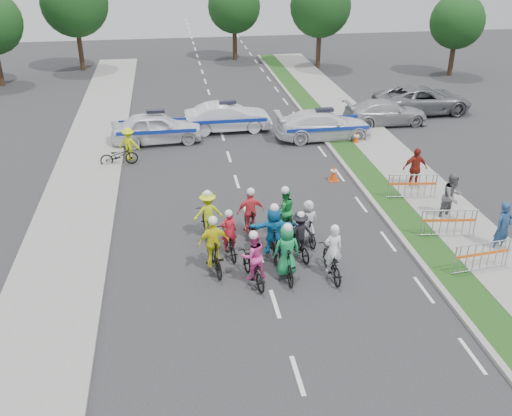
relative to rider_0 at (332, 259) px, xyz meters
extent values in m
plane|color=#28282B|center=(-2.03, -1.22, -0.61)|extent=(90.00, 90.00, 0.00)
cube|color=gray|center=(3.07, 3.78, -0.55)|extent=(0.20, 60.00, 0.12)
cube|color=#224014|center=(3.77, 3.78, -0.56)|extent=(1.20, 60.00, 0.11)
cube|color=gray|center=(5.57, 3.78, -0.55)|extent=(2.40, 60.00, 0.13)
cube|color=gray|center=(-8.53, 3.78, -0.55)|extent=(3.00, 60.00, 0.13)
imported|color=black|center=(0.00, 0.01, -0.14)|extent=(0.66, 1.83, 0.96)
imported|color=white|center=(0.00, -0.04, 0.36)|extent=(0.59, 0.39, 1.59)
sphere|color=white|center=(0.00, -0.09, 1.10)|extent=(0.28, 0.28, 0.28)
imported|color=black|center=(-1.43, 0.15, -0.06)|extent=(0.58, 1.87, 1.12)
imported|color=#1C9A52|center=(-1.43, 0.10, 0.40)|extent=(0.83, 0.56, 1.67)
sphere|color=white|center=(-1.43, 0.05, 1.19)|extent=(0.29, 0.29, 0.29)
imported|color=black|center=(-2.49, 0.03, -0.14)|extent=(0.98, 1.90, 0.95)
imported|color=#EE429C|center=(-2.49, -0.02, 0.36)|extent=(0.87, 0.74, 1.58)
sphere|color=white|center=(-2.49, -0.07, 1.10)|extent=(0.27, 0.27, 0.27)
imported|color=black|center=(-3.61, 0.91, -0.05)|extent=(0.82, 1.95, 1.13)
imported|color=#F7F31A|center=(-3.61, 0.86, 0.42)|extent=(1.05, 0.56, 1.70)
sphere|color=white|center=(-3.61, 0.81, 1.22)|extent=(0.29, 0.29, 0.29)
imported|color=black|center=(-0.74, 1.37, -0.18)|extent=(0.85, 1.73, 0.87)
imported|color=black|center=(-0.74, 1.32, 0.29)|extent=(1.01, 0.69, 1.45)
sphere|color=white|center=(-0.74, 1.27, 0.95)|extent=(0.25, 0.25, 0.25)
imported|color=black|center=(-1.59, 1.48, -0.05)|extent=(0.67, 1.92, 1.13)
imported|color=#1B8ACC|center=(-1.59, 1.43, 0.42)|extent=(1.61, 0.62, 1.70)
sphere|color=white|center=(-1.59, 1.38, 1.22)|extent=(0.29, 0.29, 0.29)
imported|color=black|center=(-3.03, 1.80, -0.17)|extent=(0.80, 1.74, 0.88)
imported|color=red|center=(-3.03, 1.75, 0.30)|extent=(0.58, 0.42, 1.47)
sphere|color=white|center=(-3.03, 1.70, 0.97)|extent=(0.25, 0.25, 0.25)
imported|color=black|center=(-0.26, 2.20, -0.14)|extent=(0.66, 1.62, 0.95)
imported|color=silver|center=(-0.26, 2.15, 0.27)|extent=(0.75, 0.54, 1.42)
sphere|color=white|center=(-0.26, 2.10, 0.92)|extent=(0.25, 0.25, 0.25)
imported|color=black|center=(-0.96, 2.84, -0.12)|extent=(1.03, 1.99, 1.00)
imported|color=green|center=(-0.96, 2.79, 0.40)|extent=(0.92, 0.78, 1.66)
sphere|color=white|center=(-0.96, 2.74, 1.18)|extent=(0.29, 0.29, 0.29)
imported|color=black|center=(-2.13, 2.95, -0.07)|extent=(0.69, 1.86, 1.10)
imported|color=#F8444F|center=(-2.13, 2.90, 0.39)|extent=(1.00, 0.49, 1.64)
sphere|color=white|center=(-2.13, 2.85, 1.16)|extent=(0.28, 0.28, 0.28)
imported|color=black|center=(-3.61, 3.13, -0.14)|extent=(0.92, 1.89, 0.95)
imported|color=#D4F71A|center=(-3.61, 3.08, 0.36)|extent=(1.11, 0.75, 1.59)
sphere|color=white|center=(-3.61, 3.03, 1.10)|extent=(0.28, 0.28, 0.28)
imported|color=white|center=(-5.38, 13.38, 0.16)|extent=(4.69, 2.15, 1.56)
imported|color=white|center=(-1.63, 14.64, 0.14)|extent=(4.61, 1.73, 1.50)
imported|color=white|center=(3.12, 12.68, 0.11)|extent=(5.01, 2.06, 1.45)
imported|color=#A5A5AA|center=(7.13, 14.46, 0.06)|extent=(4.67, 1.95, 1.35)
imported|color=slate|center=(10.03, 16.16, 0.17)|extent=(5.78, 2.85, 1.58)
imported|color=navy|center=(6.04, 0.60, 0.29)|extent=(0.75, 0.60, 1.81)
imported|color=slate|center=(5.41, 3.03, 0.32)|extent=(1.12, 1.01, 1.87)
imported|color=maroon|center=(5.21, 5.95, 0.29)|extent=(1.06, 0.46, 1.80)
imported|color=#DBEF0C|center=(-6.67, 11.16, 0.16)|extent=(1.14, 0.88, 1.55)
cube|color=#F24C0C|center=(2.15, 7.27, -0.60)|extent=(0.40, 0.40, 0.03)
cone|color=#F24C0C|center=(2.15, 7.27, -0.26)|extent=(0.36, 0.36, 0.70)
cylinder|color=silver|center=(2.15, 7.27, -0.16)|extent=(0.29, 0.29, 0.08)
cube|color=#F24C0C|center=(4.52, 11.51, -0.60)|extent=(0.40, 0.40, 0.03)
cone|color=#F24C0C|center=(4.52, 11.51, -0.26)|extent=(0.36, 0.36, 0.70)
cylinder|color=silver|center=(4.52, 11.51, -0.16)|extent=(0.29, 0.29, 0.08)
imported|color=black|center=(-7.13, 10.54, -0.16)|extent=(1.78, 0.83, 0.90)
cylinder|color=#382619|center=(6.97, 28.78, 1.01)|extent=(0.36, 0.36, 3.25)
sphere|color=#133D17|center=(6.97, 28.78, 3.94)|extent=(4.55, 4.55, 4.55)
cylinder|color=#382619|center=(15.97, 24.78, 0.76)|extent=(0.36, 0.36, 2.75)
sphere|color=#133D17|center=(15.97, 24.78, 3.24)|extent=(3.85, 3.85, 3.85)
cylinder|color=#382619|center=(-11.03, 30.78, 1.14)|extent=(0.36, 0.36, 3.50)
sphere|color=#133D17|center=(-11.03, 30.78, 4.29)|extent=(4.90, 4.90, 4.90)
cylinder|color=#382619|center=(0.97, 32.78, 0.89)|extent=(0.36, 0.36, 3.00)
sphere|color=#133D17|center=(0.97, 32.78, 3.59)|extent=(4.20, 4.20, 4.20)
camera|label=1|loc=(-4.69, -14.65, 9.30)|focal=40.00mm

